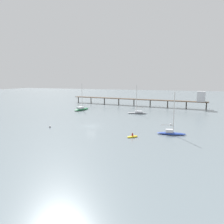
{
  "coord_description": "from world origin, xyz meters",
  "views": [
    {
      "loc": [
        26.04,
        -54.5,
        13.53
      ],
      "look_at": [
        0.0,
        17.68,
        1.5
      ],
      "focal_mm": 34.24,
      "sensor_mm": 36.0,
      "label": 1
    }
  ],
  "objects_px": {
    "mooring_buoy_mid": "(50,126)",
    "sailboat_blue": "(171,132)",
    "sailboat_green": "(81,109)",
    "sailboat_gray": "(137,112)",
    "dinghy_yellow": "(132,136)",
    "mooring_buoy_near": "(171,124)",
    "pier": "(158,98)"
  },
  "relations": [
    {
      "from": "pier",
      "to": "sailboat_gray",
      "type": "distance_m",
      "value": 23.86
    },
    {
      "from": "sailboat_green",
      "to": "sailboat_blue",
      "type": "distance_m",
      "value": 49.26
    },
    {
      "from": "pier",
      "to": "dinghy_yellow",
      "type": "relative_size",
      "value": 24.44
    },
    {
      "from": "pier",
      "to": "sailboat_blue",
      "type": "xyz_separation_m",
      "value": [
        10.52,
        -51.4,
        -3.41
      ]
    },
    {
      "from": "pier",
      "to": "mooring_buoy_near",
      "type": "bearing_deg",
      "value": -76.7
    },
    {
      "from": "sailboat_blue",
      "to": "dinghy_yellow",
      "type": "relative_size",
      "value": 3.67
    },
    {
      "from": "pier",
      "to": "mooring_buoy_near",
      "type": "distance_m",
      "value": 41.89
    },
    {
      "from": "mooring_buoy_mid",
      "to": "sailboat_blue",
      "type": "bearing_deg",
      "value": 6.41
    },
    {
      "from": "sailboat_blue",
      "to": "mooring_buoy_mid",
      "type": "xyz_separation_m",
      "value": [
        -32.45,
        -3.64,
        -0.36
      ]
    },
    {
      "from": "pier",
      "to": "sailboat_green",
      "type": "bearing_deg",
      "value": -142.58
    },
    {
      "from": "sailboat_green",
      "to": "mooring_buoy_near",
      "type": "distance_m",
      "value": 42.96
    },
    {
      "from": "sailboat_green",
      "to": "mooring_buoy_mid",
      "type": "distance_m",
      "value": 33.43
    },
    {
      "from": "sailboat_green",
      "to": "mooring_buoy_mid",
      "type": "xyz_separation_m",
      "value": [
        7.4,
        -32.6,
        -0.36
      ]
    },
    {
      "from": "sailboat_gray",
      "to": "mooring_buoy_near",
      "type": "xyz_separation_m",
      "value": [
        14.03,
        -17.41,
        -0.29
      ]
    },
    {
      "from": "dinghy_yellow",
      "to": "mooring_buoy_near",
      "type": "height_order",
      "value": "dinghy_yellow"
    },
    {
      "from": "mooring_buoy_near",
      "to": "mooring_buoy_mid",
      "type": "bearing_deg",
      "value": -155.39
    },
    {
      "from": "dinghy_yellow",
      "to": "sailboat_gray",
      "type": "bearing_deg",
      "value": 101.16
    },
    {
      "from": "pier",
      "to": "dinghy_yellow",
      "type": "height_order",
      "value": "pier"
    },
    {
      "from": "sailboat_green",
      "to": "dinghy_yellow",
      "type": "height_order",
      "value": "sailboat_green"
    },
    {
      "from": "mooring_buoy_mid",
      "to": "pier",
      "type": "bearing_deg",
      "value": 68.28
    },
    {
      "from": "dinghy_yellow",
      "to": "mooring_buoy_near",
      "type": "xyz_separation_m",
      "value": [
        7.38,
        16.29,
        0.1
      ]
    },
    {
      "from": "pier",
      "to": "mooring_buoy_mid",
      "type": "distance_m",
      "value": 59.37
    },
    {
      "from": "sailboat_gray",
      "to": "mooring_buoy_near",
      "type": "distance_m",
      "value": 22.36
    },
    {
      "from": "sailboat_green",
      "to": "mooring_buoy_mid",
      "type": "relative_size",
      "value": 18.11
    },
    {
      "from": "pier",
      "to": "sailboat_green",
      "type": "height_order",
      "value": "sailboat_green"
    },
    {
      "from": "sailboat_gray",
      "to": "sailboat_blue",
      "type": "bearing_deg",
      "value": -62.09
    },
    {
      "from": "pier",
      "to": "sailboat_blue",
      "type": "distance_m",
      "value": 52.57
    },
    {
      "from": "sailboat_blue",
      "to": "dinghy_yellow",
      "type": "bearing_deg",
      "value": -146.53
    },
    {
      "from": "dinghy_yellow",
      "to": "mooring_buoy_mid",
      "type": "distance_m",
      "value": 24.22
    },
    {
      "from": "pier",
      "to": "mooring_buoy_mid",
      "type": "relative_size",
      "value": 109.74
    },
    {
      "from": "sailboat_gray",
      "to": "mooring_buoy_near",
      "type": "height_order",
      "value": "sailboat_gray"
    },
    {
      "from": "sailboat_green",
      "to": "dinghy_yellow",
      "type": "distance_m",
      "value": 46.71
    }
  ]
}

